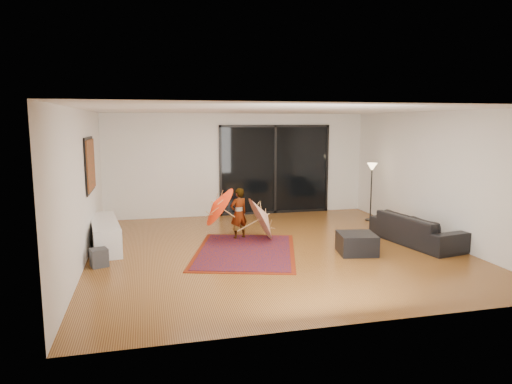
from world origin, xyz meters
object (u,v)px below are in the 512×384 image
object	(u,v)px
media_console	(105,234)
ottoman	(357,243)
sofa	(416,229)
child	(239,214)

from	to	relation	value
media_console	ottoman	xyz separation A→B (m)	(4.69, -1.59, -0.08)
ottoman	sofa	bearing A→B (deg)	14.04
media_console	child	world-z (taller)	child
media_console	sofa	xyz separation A→B (m)	(6.20, -1.21, 0.03)
media_console	child	distance (m)	2.74
ottoman	media_console	bearing A→B (deg)	161.23
sofa	ottoman	size ratio (longest dim) A/B	3.04
media_console	ottoman	bearing A→B (deg)	-26.87
child	media_console	bearing A→B (deg)	-19.23
sofa	media_console	bearing A→B (deg)	68.95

